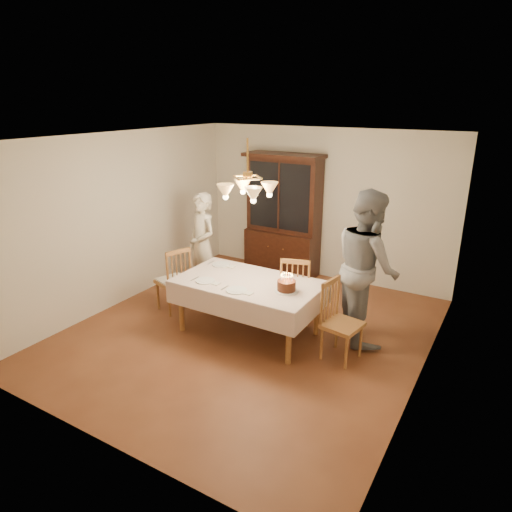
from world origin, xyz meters
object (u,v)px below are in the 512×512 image
Objects in this scene: elderly_woman at (203,245)px; birthday_cake at (286,286)px; china_hutch at (283,218)px; chair_far_side at (296,292)px; dining_table at (248,286)px.

birthday_cake is at bearing -0.91° from elderly_woman.
birthday_cake is (1.24, -2.29, -0.21)m from china_hutch.
chair_far_side is 1.78m from elderly_woman.
birthday_cake is at bearing -61.63° from china_hutch.
dining_table is 1.14× the size of elderly_woman.
dining_table is 1.53m from elderly_woman.
china_hutch is 2.61m from birthday_cake.
elderly_woman is at bearing 149.98° from dining_table.
birthday_cake is at bearing -3.64° from dining_table.
china_hutch reaches higher than elderly_woman.
chair_far_side is (0.41, 0.64, -0.24)m from dining_table.
china_hutch reaches higher than chair_far_side.
dining_table is at bearing -8.13° from elderly_woman.
dining_table is at bearing -73.81° from china_hutch.
chair_far_side is (1.06, -1.62, -0.60)m from china_hutch.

